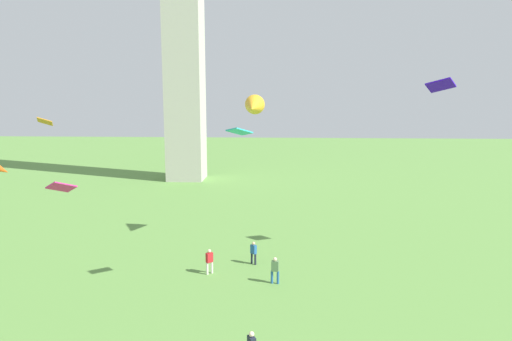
{
  "coord_description": "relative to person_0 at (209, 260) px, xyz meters",
  "views": [
    {
      "loc": [
        2.28,
        -10.22,
        11.93
      ],
      "look_at": [
        0.73,
        17.03,
        7.45
      ],
      "focal_mm": 32.39,
      "sensor_mm": 36.0,
      "label": 1
    }
  ],
  "objects": [
    {
      "name": "person_0",
      "position": [
        0.0,
        0.0,
        0.0
      ],
      "size": [
        0.5,
        0.49,
        1.72
      ],
      "rotation": [
        0.0,
        0.0,
        3.89
      ],
      "color": "silver",
      "rests_on": "ground_plane"
    },
    {
      "name": "person_1",
      "position": [
        2.85,
        1.99,
        -0.04
      ],
      "size": [
        0.48,
        0.47,
        1.64
      ],
      "rotation": [
        0.0,
        0.0,
        2.4
      ],
      "color": "#1E2333",
      "rests_on": "ground_plane"
    },
    {
      "name": "person_3",
      "position": [
        4.43,
        -1.37,
        0.01
      ],
      "size": [
        0.54,
        0.31,
        1.74
      ],
      "rotation": [
        0.0,
        0.0,
        3.03
      ],
      "color": "#235693",
      "rests_on": "ground_plane"
    },
    {
      "name": "kite_flying_0",
      "position": [
        15.61,
        3.38,
        11.61
      ],
      "size": [
        2.09,
        1.79,
        1.06
      ],
      "rotation": [
        0.0,
        0.0,
        5.66
      ],
      "color": "#3009C4"
    },
    {
      "name": "kite_flying_2",
      "position": [
        -6.95,
        -5.84,
        6.09
      ],
      "size": [
        1.48,
        1.42,
        0.87
      ],
      "rotation": [
        0.0,
        0.0,
        0.95
      ],
      "color": "#C1226F"
    },
    {
      "name": "kite_flying_3",
      "position": [
        2.58,
        6.28,
        10.06
      ],
      "size": [
        1.68,
        2.47,
        1.86
      ],
      "rotation": [
        0.0,
        0.0,
        6.24
      ],
      "color": "gold"
    },
    {
      "name": "kite_flying_4",
      "position": [
        -12.66,
        3.78,
        9.02
      ],
      "size": [
        1.27,
        0.87,
        0.73
      ],
      "rotation": [
        0.0,
        0.0,
        0.24
      ],
      "color": "#C1791E"
    },
    {
      "name": "kite_flying_5",
      "position": [
        2.41,
        -3.6,
        8.93
      ],
      "size": [
        1.54,
        1.53,
        0.57
      ],
      "rotation": [
        0.0,
        0.0,
        0.84
      ],
      "color": "#2BAEB7"
    }
  ]
}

